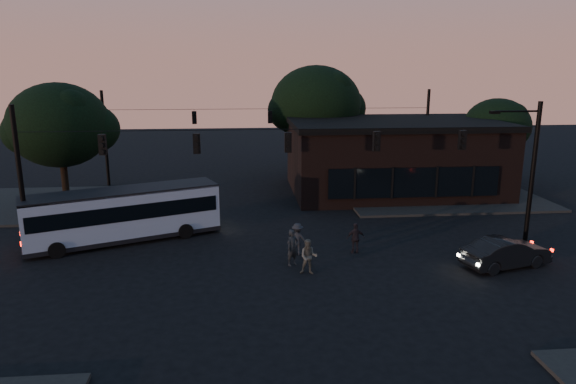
{
  "coord_description": "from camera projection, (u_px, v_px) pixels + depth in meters",
  "views": [
    {
      "loc": [
        -2.29,
        -21.3,
        9.13
      ],
      "look_at": [
        0.0,
        4.0,
        3.0
      ],
      "focal_mm": 32.0,
      "sensor_mm": 36.0,
      "label": 1
    }
  ],
  "objects": [
    {
      "name": "tree_behind",
      "position": [
        316.0,
        104.0,
        43.16
      ],
      "size": [
        7.6,
        7.6,
        9.43
      ],
      "color": "black",
      "rests_on": "ground"
    },
    {
      "name": "sidewalk_far_left",
      "position": [
        73.0,
        204.0,
        35.28
      ],
      "size": [
        14.0,
        10.0,
        0.15
      ],
      "primitive_type": "cube",
      "color": "black",
      "rests_on": "ground"
    },
    {
      "name": "car",
      "position": [
        506.0,
        253.0,
        24.09
      ],
      "size": [
        4.53,
        2.6,
        1.41
      ],
      "primitive_type": "imported",
      "rotation": [
        0.0,
        0.0,
        1.85
      ],
      "color": "black",
      "rests_on": "ground"
    },
    {
      "name": "signal_rig_near",
      "position": [
        288.0,
        164.0,
        25.8
      ],
      "size": [
        26.24,
        0.3,
        7.5
      ],
      "color": "black",
      "rests_on": "ground"
    },
    {
      "name": "tree_right",
      "position": [
        497.0,
        126.0,
        40.88
      ],
      "size": [
        5.2,
        5.2,
        6.86
      ],
      "color": "black",
      "rests_on": "ground"
    },
    {
      "name": "pedestrian_d",
      "position": [
        298.0,
        239.0,
        25.71
      ],
      "size": [
        1.18,
        0.88,
        1.62
      ],
      "primitive_type": "imported",
      "rotation": [
        0.0,
        0.0,
        2.85
      ],
      "color": "black",
      "rests_on": "ground"
    },
    {
      "name": "building",
      "position": [
        393.0,
        156.0,
        38.58
      ],
      "size": [
        15.4,
        10.41,
        5.4
      ],
      "color": "black",
      "rests_on": "ground"
    },
    {
      "name": "bus",
      "position": [
        124.0,
        212.0,
        27.57
      ],
      "size": [
        10.26,
        6.06,
        2.85
      ],
      "rotation": [
        0.0,
        0.0,
        0.39
      ],
      "color": "#8F9CB6",
      "rests_on": "ground"
    },
    {
      "name": "pedestrian_b",
      "position": [
        309.0,
        257.0,
        23.24
      ],
      "size": [
        0.89,
        0.74,
        1.64
      ],
      "primitive_type": "imported",
      "rotation": [
        0.0,
        0.0,
        -0.16
      ],
      "color": "#494A43",
      "rests_on": "ground"
    },
    {
      "name": "pedestrian_c",
      "position": [
        356.0,
        238.0,
        25.89
      ],
      "size": [
        0.95,
        0.45,
        1.59
      ],
      "primitive_type": "imported",
      "rotation": [
        0.0,
        0.0,
        3.21
      ],
      "color": "black",
      "rests_on": "ground"
    },
    {
      "name": "pedestrian_a",
      "position": [
        293.0,
        248.0,
        24.28
      ],
      "size": [
        0.76,
        0.71,
        1.75
      ],
      "primitive_type": "imported",
      "rotation": [
        0.0,
        0.0,
        0.6
      ],
      "color": "black",
      "rests_on": "ground"
    },
    {
      "name": "ground",
      "position": [
        296.0,
        278.0,
        22.97
      ],
      "size": [
        120.0,
        120.0,
        0.0
      ],
      "primitive_type": "plane",
      "color": "black",
      "rests_on": "ground"
    },
    {
      "name": "signal_rig_far",
      "position": [
        270.0,
        131.0,
        41.34
      ],
      "size": [
        26.24,
        0.3,
        7.5
      ],
      "color": "black",
      "rests_on": "ground"
    },
    {
      "name": "sidewalk_far_right",
      "position": [
        439.0,
        195.0,
        37.55
      ],
      "size": [
        14.0,
        10.0,
        0.15
      ],
      "primitive_type": "cube",
      "color": "black",
      "rests_on": "ground"
    },
    {
      "name": "tree_left",
      "position": [
        59.0,
        125.0,
        33.02
      ],
      "size": [
        6.4,
        6.4,
        8.3
      ],
      "color": "black",
      "rests_on": "ground"
    }
  ]
}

